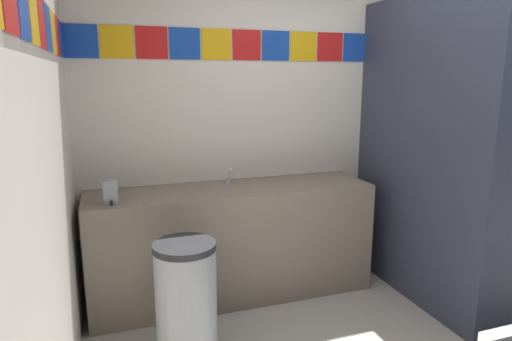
{
  "coord_description": "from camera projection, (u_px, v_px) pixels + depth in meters",
  "views": [
    {
      "loc": [
        -1.78,
        -1.76,
        1.67
      ],
      "look_at": [
        -0.84,
        1.01,
        1.05
      ],
      "focal_mm": 31.04,
      "sensor_mm": 36.0,
      "label": 1
    }
  ],
  "objects": [
    {
      "name": "vanity_counter",
      "position": [
        233.0,
        241.0,
        3.39
      ],
      "size": [
        2.12,
        0.55,
        0.86
      ],
      "color": "gray",
      "rests_on": "ground_plane"
    },
    {
      "name": "soap_dispenser",
      "position": [
        111.0,
        192.0,
        2.87
      ],
      "size": [
        0.09,
        0.09,
        0.16
      ],
      "color": "gray",
      "rests_on": "vanity_counter"
    },
    {
      "name": "wall_side",
      "position": [
        23.0,
        141.0,
        1.59
      ],
      "size": [
        0.09,
        3.21,
        2.89
      ],
      "color": "silver",
      "rests_on": "ground_plane"
    },
    {
      "name": "wall_back",
      "position": [
        326.0,
        103.0,
        3.76
      ],
      "size": [
        4.06,
        0.09,
        2.89
      ],
      "color": "silver",
      "rests_on": "ground_plane"
    },
    {
      "name": "toilet",
      "position": [
        445.0,
        236.0,
        3.88
      ],
      "size": [
        0.39,
        0.49,
        0.74
      ],
      "color": "white",
      "rests_on": "ground_plane"
    },
    {
      "name": "faucet_center",
      "position": [
        229.0,
        178.0,
        3.37
      ],
      "size": [
        0.04,
        0.1,
        0.14
      ],
      "color": "silver",
      "rests_on": "vanity_counter"
    },
    {
      "name": "trash_bin",
      "position": [
        186.0,
        299.0,
        2.65
      ],
      "size": [
        0.37,
        0.37,
        0.72
      ],
      "color": "#999EA3",
      "rests_on": "ground_plane"
    },
    {
      "name": "stall_divider",
      "position": [
        458.0,
        157.0,
        3.05
      ],
      "size": [
        0.92,
        1.43,
        2.25
      ],
      "color": "#33384C",
      "rests_on": "ground_plane"
    }
  ]
}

